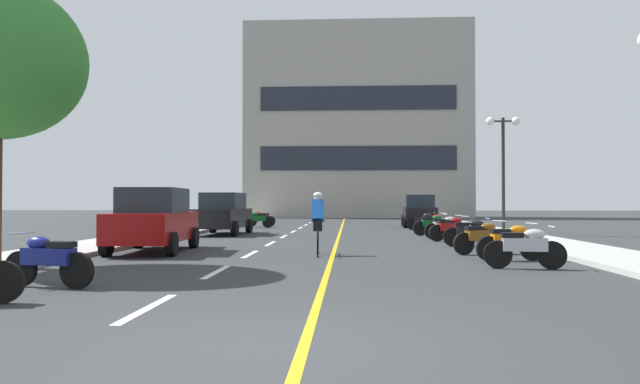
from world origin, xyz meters
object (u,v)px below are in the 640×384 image
object	(u,v)px
motorcycle_10	(424,221)
motorcycle_11	(258,219)
motorcycle_6	(451,228)
cyclist_rider	(318,222)
motorcycle_4	(482,237)
motorcycle_5	(471,232)
motorcycle_7	(446,226)
motorcycle_12	(261,218)
motorcycle_1	(48,259)
motorcycle_9	(433,223)
parked_car_mid	(223,214)
motorcycle_8	(433,224)
parked_car_near	(154,220)
motorcycle_2	(525,247)
parked_car_far	(419,211)
street_lamp_mid	(503,147)
motorcycle_3	(511,241)

from	to	relation	value
motorcycle_10	motorcycle_11	size ratio (longest dim) A/B	0.98
motorcycle_6	cyclist_rider	size ratio (longest dim) A/B	0.94
motorcycle_4	motorcycle_5	world-z (taller)	same
motorcycle_7	motorcycle_12	bearing A→B (deg)	129.55
motorcycle_1	motorcycle_9	distance (m)	19.24
motorcycle_9	motorcycle_4	bearing A→B (deg)	-91.00
parked_car_mid	motorcycle_1	size ratio (longest dim) A/B	2.53
motorcycle_11	cyclist_rider	world-z (taller)	cyclist_rider
motorcycle_5	motorcycle_9	world-z (taller)	same
motorcycle_8	motorcycle_1	bearing A→B (deg)	-119.07
parked_car_near	motorcycle_2	distance (m)	10.02
motorcycle_10	cyclist_rider	world-z (taller)	cyclist_rider
motorcycle_2	motorcycle_10	distance (m)	16.79
motorcycle_1	motorcycle_7	size ratio (longest dim) A/B	1.01
parked_car_far	street_lamp_mid	bearing A→B (deg)	-70.40
parked_car_far	motorcycle_11	xyz separation A→B (m)	(-9.01, -1.58, -0.44)
parked_car_far	motorcycle_10	size ratio (longest dim) A/B	2.56
street_lamp_mid	motorcycle_4	distance (m)	10.64
parked_car_mid	motorcycle_4	world-z (taller)	parked_car_mid
motorcycle_8	motorcycle_10	bearing A→B (deg)	87.64
street_lamp_mid	motorcycle_10	xyz separation A→B (m)	(-2.97, 3.74, -3.32)
motorcycle_11	motorcycle_12	size ratio (longest dim) A/B	1.00
motorcycle_3	motorcycle_10	distance (m)	15.05
parked_car_near	motorcycle_12	distance (m)	17.12
street_lamp_mid	motorcycle_5	distance (m)	8.20
motorcycle_4	motorcycle_9	size ratio (longest dim) A/B	1.00
motorcycle_5	motorcycle_11	bearing A→B (deg)	124.35
street_lamp_mid	parked_car_near	xyz separation A→B (m)	(-12.25, -9.33, -2.88)
parked_car_far	motorcycle_9	bearing A→B (deg)	-91.56
parked_car_far	motorcycle_6	distance (m)	12.03
motorcycle_1	motorcycle_11	world-z (taller)	same
motorcycle_5	motorcycle_11	world-z (taller)	same
motorcycle_8	motorcycle_11	bearing A→B (deg)	141.22
parked_car_mid	motorcycle_7	bearing A→B (deg)	-14.53
motorcycle_9	motorcycle_11	world-z (taller)	same
motorcycle_1	cyclist_rider	bearing A→B (deg)	55.90
parked_car_far	motorcycle_1	xyz separation A→B (m)	(-8.97, -23.81, -0.44)
motorcycle_2	motorcycle_12	size ratio (longest dim) A/B	1.00
motorcycle_10	motorcycle_2	bearing A→B (deg)	-89.97
motorcycle_11	motorcycle_2	bearing A→B (deg)	-65.35
parked_car_far	motorcycle_1	size ratio (longest dim) A/B	2.54
parked_car_near	motorcycle_9	distance (m)	13.90
street_lamp_mid	motorcycle_10	size ratio (longest dim) A/B	2.99
motorcycle_1	motorcycle_12	bearing A→B (deg)	90.35
motorcycle_10	motorcycle_7	bearing A→B (deg)	-90.05
parked_car_near	motorcycle_10	distance (m)	16.03
parked_car_mid	motorcycle_4	size ratio (longest dim) A/B	2.60
motorcycle_2	motorcycle_7	size ratio (longest dim) A/B	1.02
motorcycle_1	motorcycle_4	world-z (taller)	same
motorcycle_5	cyclist_rider	world-z (taller)	cyclist_rider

